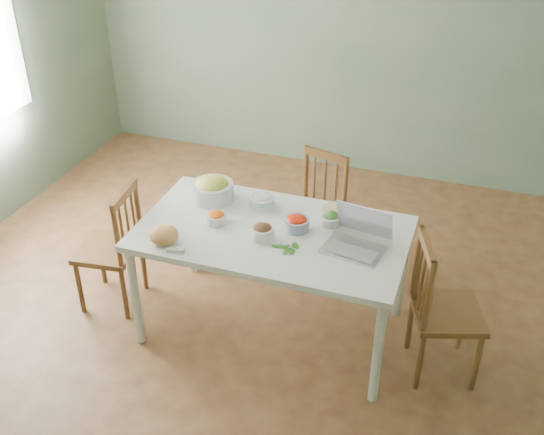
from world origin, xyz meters
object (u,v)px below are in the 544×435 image
(bowl_squash, at_px, (212,189))
(chair_far, at_px, (312,215))
(bread_boule, at_px, (164,235))
(dining_table, at_px, (272,281))
(chair_left, at_px, (108,247))
(laptop, at_px, (355,234))
(chair_right, at_px, (448,309))

(bowl_squash, bearing_deg, chair_far, 45.35)
(chair_far, height_order, bread_boule, chair_far)
(dining_table, relative_size, bowl_squash, 5.93)
(bread_boule, bearing_deg, bowl_squash, 83.53)
(chair_left, distance_m, bread_boule, 0.78)
(bowl_squash, xyz_separation_m, laptop, (1.07, -0.29, 0.04))
(chair_far, distance_m, laptop, 1.11)
(chair_right, bearing_deg, dining_table, 71.30)
(chair_left, relative_size, laptop, 2.64)
(chair_right, xyz_separation_m, bread_boule, (-1.75, -0.34, 0.38))
(bread_boule, bearing_deg, dining_table, 30.78)
(laptop, bearing_deg, chair_left, -169.44)
(chair_right, relative_size, bread_boule, 5.43)
(chair_far, relative_size, bread_boule, 5.20)
(chair_far, relative_size, chair_right, 0.96)
(bowl_squash, height_order, laptop, laptop)
(dining_table, height_order, bowl_squash, bowl_squash)
(chair_left, bearing_deg, bread_boule, 60.21)
(chair_right, distance_m, bread_boule, 1.82)
(dining_table, xyz_separation_m, chair_far, (0.04, 0.82, 0.06))
(chair_right, height_order, laptop, laptop)
(dining_table, xyz_separation_m, bowl_squash, (-0.52, 0.25, 0.49))
(chair_far, xyz_separation_m, laptop, (0.50, -0.87, 0.47))
(dining_table, height_order, laptop, laptop)
(dining_table, bearing_deg, chair_far, 86.93)
(laptop, bearing_deg, bread_boule, -155.83)
(chair_far, xyz_separation_m, bowl_squash, (-0.57, -0.57, 0.43))
(chair_left, relative_size, bowl_squash, 3.26)
(bread_boule, distance_m, bowl_squash, 0.60)
(dining_table, xyz_separation_m, chair_left, (-1.21, -0.09, 0.07))
(chair_far, distance_m, bowl_squash, 0.91)
(chair_left, bearing_deg, bowl_squash, 109.21)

